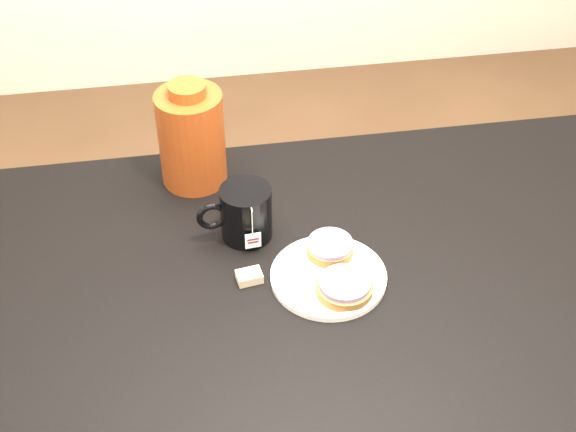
{
  "coord_description": "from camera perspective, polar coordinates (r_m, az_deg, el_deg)",
  "views": [
    {
      "loc": [
        -0.24,
        -0.97,
        1.78
      ],
      "look_at": [
        -0.06,
        0.13,
        0.81
      ],
      "focal_mm": 50.0,
      "sensor_mm": 36.0,
      "label": 1
    }
  ],
  "objects": [
    {
      "name": "bagel_package",
      "position": [
        1.62,
        -6.88,
        5.61
      ],
      "size": [
        0.15,
        0.15,
        0.22
      ],
      "rotation": [
        0.0,
        0.0,
        0.12
      ],
      "color": "#63230D",
      "rests_on": "table"
    },
    {
      "name": "table",
      "position": [
        1.5,
        3.19,
        -7.23
      ],
      "size": [
        1.4,
        0.9,
        0.75
      ],
      "color": "black",
      "rests_on": "ground_plane"
    },
    {
      "name": "plate",
      "position": [
        1.45,
        2.9,
        -4.27
      ],
      "size": [
        0.21,
        0.21,
        0.02
      ],
      "color": "white",
      "rests_on": "table"
    },
    {
      "name": "teabag_pouch",
      "position": [
        1.44,
        -2.77,
        -4.33
      ],
      "size": [
        0.05,
        0.04,
        0.02
      ],
      "primitive_type": "cube",
      "rotation": [
        0.0,
        0.0,
        0.15
      ],
      "color": "#C6B793",
      "rests_on": "table"
    },
    {
      "name": "bagel_back",
      "position": [
        1.48,
        3.01,
        -2.24
      ],
      "size": [
        0.12,
        0.12,
        0.03
      ],
      "color": "brown",
      "rests_on": "plate"
    },
    {
      "name": "bagel_front",
      "position": [
        1.41,
        4.04,
        -5.05
      ],
      "size": [
        0.14,
        0.14,
        0.03
      ],
      "color": "brown",
      "rests_on": "plate"
    },
    {
      "name": "mug",
      "position": [
        1.5,
        -3.08,
        0.24
      ],
      "size": [
        0.15,
        0.11,
        0.11
      ],
      "rotation": [
        0.0,
        0.0,
        0.1
      ],
      "color": "black",
      "rests_on": "table"
    }
  ]
}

